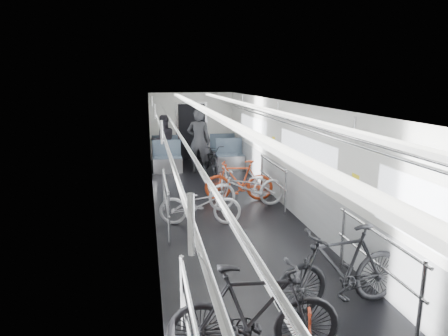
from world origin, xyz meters
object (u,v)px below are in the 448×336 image
Objects in this scene: bike_left_mid at (255,313)px; bike_right_mid at (248,187)px; bike_left_far at (200,204)px; bike_right_near at (341,268)px; person_standing at (199,141)px; bike_aisle at (211,158)px; bike_right_far at (239,181)px; person_seated at (164,141)px.

bike_left_mid is 0.99× the size of bike_right_mid.
bike_right_near reaches higher than bike_left_far.
person_standing is at bearing 1.83° from bike_left_mid.
bike_right_mid is (-0.15, 4.17, -0.07)m from bike_right_near.
bike_aisle is (0.94, 8.61, -0.10)m from bike_left_mid.
bike_left_mid is at bearing -1.77° from bike_right_far.
bike_left_far is at bearing -64.36° from bike_right_mid.
bike_left_far is 0.96× the size of person_seated.
bike_right_far is at bearing 177.67° from bike_right_mid.
bike_aisle is at bearing 131.88° from person_seated.
bike_left_mid is 1.10× the size of bike_right_far.
person_seated is (-1.66, 4.78, 0.38)m from bike_right_mid.
bike_aisle is (-0.39, 7.89, -0.11)m from bike_right_near.
person_seated reaches higher than bike_right_far.
bike_right_near is 4.18m from bike_right_mid.
bike_right_far is 0.96× the size of person_seated.
bike_right_far is (1.13, 1.41, 0.06)m from bike_left_far.
person_standing is at bearing 123.06° from person_seated.
bike_right_near is at bearing 113.49° from person_standing.
person_standing is at bearing 176.03° from bike_aisle.
bike_right_mid is (1.18, 4.89, -0.06)m from bike_left_mid.
bike_right_mid is 1.07× the size of person_seated.
person_seated reaches higher than bike_right_mid.
bike_aisle is at bearing -162.08° from person_standing.
bike_aisle is (0.96, 4.53, 0.01)m from bike_left_far.
bike_right_mid is at bearing -90.31° from bike_aisle.
bike_left_far is 1.81m from bike_right_far.
bike_right_near is at bearing -6.49° from bike_right_mid.
bike_right_mid is at bearing -44.70° from bike_left_far.
person_standing reaches higher than person_seated.
bike_right_near reaches higher than bike_left_mid.
bike_left_mid is 5.03m from bike_right_mid.
bike_left_far is at bearing 5.80° from bike_left_mid.
person_standing reaches higher than bike_aisle.
bike_right_near is 1.00× the size of bike_right_mid.
bike_left_mid reaches higher than bike_left_far.
bike_left_far is 0.90× the size of bike_right_mid.
bike_aisle is at bearing 175.86° from bike_right_near.
bike_right_far is (-0.22, 4.77, -0.06)m from bike_right_near.
bike_left_far is 4.60m from person_standing.
bike_right_near is at bearing -56.00° from bike_left_mid.
bike_right_far is 3.12m from bike_aisle.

